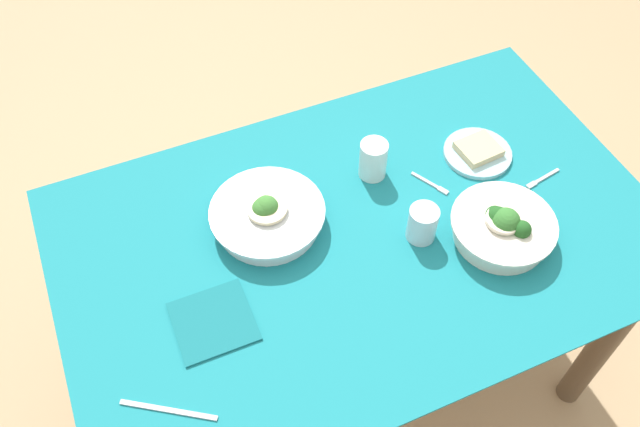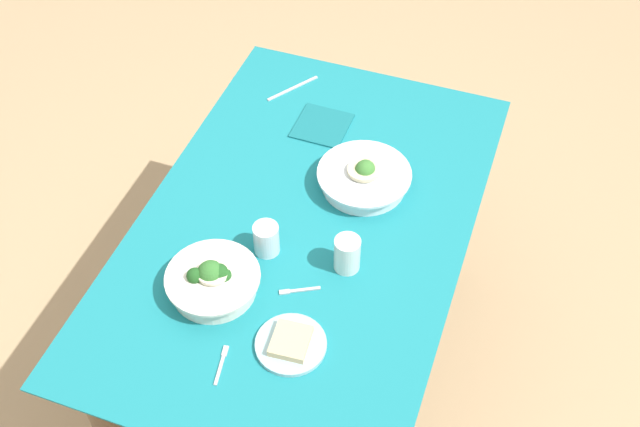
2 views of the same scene
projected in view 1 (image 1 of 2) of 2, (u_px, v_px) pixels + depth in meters
name	position (u px, v px, depth m)	size (l,w,h in m)	color
ground_plane	(350.00, 370.00, 2.17)	(6.00, 6.00, 0.00)	tan
dining_table	(359.00, 261.00, 1.67)	(1.42, 0.89, 0.76)	#197A84
broccoli_bowl_far	(267.00, 216.00, 1.56)	(0.27, 0.27, 0.09)	white
broccoli_bowl_near	(502.00, 227.00, 1.54)	(0.24, 0.24, 0.10)	silver
bread_side_plate	(478.00, 152.00, 1.72)	(0.18, 0.18, 0.03)	#99C6D1
water_glass_center	(422.00, 224.00, 1.53)	(0.07, 0.07, 0.09)	silver
water_glass_side	(373.00, 159.00, 1.65)	(0.07, 0.07, 0.10)	silver
fork_by_far_bowl	(541.00, 179.00, 1.67)	(0.11, 0.03, 0.00)	#B7B7BC
fork_by_near_bowl	(431.00, 184.00, 1.66)	(0.06, 0.10, 0.00)	#B7B7BC
table_knife_left	(169.00, 410.00, 1.31)	(0.20, 0.01, 0.00)	#B7B7BC
napkin_folded_upper	(213.00, 321.00, 1.42)	(0.17, 0.16, 0.01)	#156870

